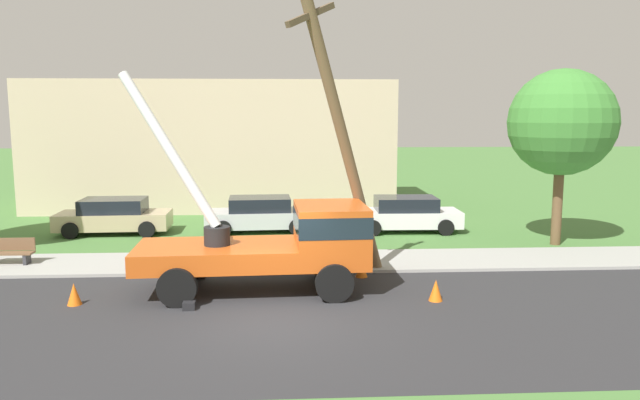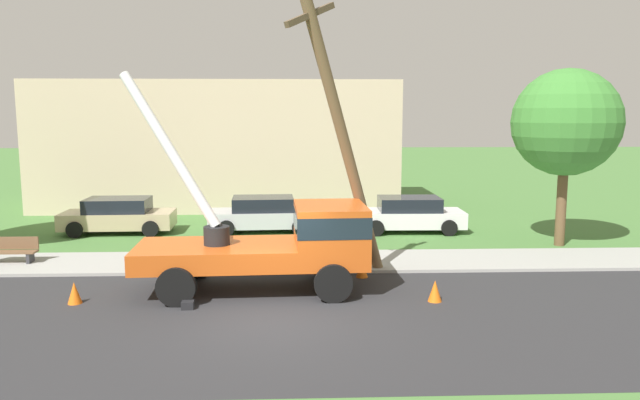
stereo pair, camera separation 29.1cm
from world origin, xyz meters
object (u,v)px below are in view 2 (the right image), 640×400
at_px(parked_sedan_tan, 118,216).
at_px(parked_sedan_white, 409,214).
at_px(leaning_utility_pole, 341,131).
at_px(traffic_cone_behind, 74,293).
at_px(traffic_cone_curbside, 362,268).
at_px(parked_sedan_silver, 263,214).
at_px(utility_truck, 283,239).
at_px(roadside_tree_near, 566,123).
at_px(park_bench, 12,251).
at_px(traffic_cone_ahead, 435,291).

height_order(parked_sedan_tan, parked_sedan_white, same).
bearing_deg(parked_sedan_tan, leaning_utility_pole, -41.17).
relative_size(traffic_cone_behind, traffic_cone_curbside, 1.00).
bearing_deg(parked_sedan_white, traffic_cone_curbside, -111.28).
bearing_deg(parked_sedan_silver, leaning_utility_pole, -70.68).
bearing_deg(utility_truck, parked_sedan_silver, 96.86).
relative_size(parked_sedan_tan, parked_sedan_white, 1.00).
height_order(parked_sedan_tan, roadside_tree_near, roadside_tree_near).
height_order(utility_truck, roadside_tree_near, roadside_tree_near).
distance_m(utility_truck, park_bench, 9.27).
bearing_deg(traffic_cone_ahead, roadside_tree_near, 46.61).
distance_m(traffic_cone_ahead, parked_sedan_white, 9.33).
bearing_deg(parked_sedan_white, traffic_cone_behind, -138.53).
xyz_separation_m(park_bench, roadside_tree_near, (18.74, 2.22, 4.01)).
bearing_deg(utility_truck, traffic_cone_curbside, 26.82).
relative_size(leaning_utility_pole, traffic_cone_curbside, 15.10).
bearing_deg(roadside_tree_near, utility_truck, -152.48).
relative_size(traffic_cone_behind, parked_sedan_silver, 0.12).
distance_m(traffic_cone_behind, parked_sedan_tan, 9.39).
bearing_deg(parked_sedan_tan, utility_truck, -50.16).
distance_m(traffic_cone_ahead, parked_sedan_tan, 14.34).
bearing_deg(roadside_tree_near, parked_sedan_tan, 169.97).
bearing_deg(parked_sedan_tan, parked_sedan_silver, 1.09).
xyz_separation_m(traffic_cone_curbside, roadside_tree_near, (7.73, 4.06, 4.19)).
bearing_deg(parked_sedan_white, park_bench, -159.81).
height_order(traffic_cone_ahead, roadside_tree_near, roadside_tree_near).
distance_m(utility_truck, traffic_cone_ahead, 4.27).
distance_m(leaning_utility_pole, parked_sedan_silver, 8.76).
bearing_deg(traffic_cone_behind, utility_truck, 11.15).
distance_m(leaning_utility_pole, park_bench, 11.27).
distance_m(leaning_utility_pole, traffic_cone_behind, 8.23).
xyz_separation_m(traffic_cone_behind, parked_sedan_tan, (-1.56, 9.25, 0.43)).
relative_size(leaning_utility_pole, traffic_cone_ahead, 15.10).
bearing_deg(traffic_cone_behind, parked_sedan_silver, 65.37).
xyz_separation_m(utility_truck, traffic_cone_curbside, (2.30, 1.16, -1.13)).
distance_m(utility_truck, parked_sedan_white, 9.48).
xyz_separation_m(traffic_cone_behind, parked_sedan_silver, (4.29, 9.37, 0.43)).
relative_size(traffic_cone_ahead, parked_sedan_silver, 0.12).
bearing_deg(parked_sedan_tan, traffic_cone_curbside, -37.60).
xyz_separation_m(traffic_cone_behind, roadside_tree_near, (15.32, 6.27, 4.19)).
xyz_separation_m(traffic_cone_behind, park_bench, (-3.42, 4.04, 0.18)).
xyz_separation_m(leaning_utility_pole, park_bench, (-10.36, 2.22, -3.86)).
bearing_deg(parked_sedan_white, roadside_tree_near, -29.07).
distance_m(parked_sedan_silver, parked_sedan_white, 5.98).
bearing_deg(traffic_cone_behind, traffic_cone_curbside, 16.20).
bearing_deg(utility_truck, parked_sedan_tan, 129.84).
bearing_deg(park_bench, traffic_cone_behind, -49.77).
bearing_deg(utility_truck, leaning_utility_pole, 25.53).
relative_size(parked_sedan_tan, park_bench, 2.78).
distance_m(parked_sedan_white, park_bench, 14.59).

